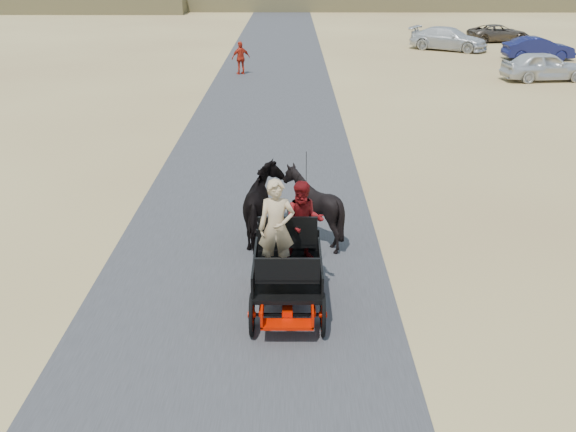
{
  "coord_description": "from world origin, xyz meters",
  "views": [
    {
      "loc": [
        0.98,
        -11.71,
        6.25
      ],
      "look_at": [
        0.92,
        0.37,
        1.2
      ],
      "focal_mm": 40.0,
      "sensor_mm": 36.0,
      "label": 1
    }
  ],
  "objects_px": {
    "carriage": "(288,291)",
    "horse_right": "(313,207)",
    "car_a": "(545,66)",
    "car_b": "(538,48)",
    "car_d": "(499,33)",
    "car_c": "(449,39)",
    "horse_left": "(264,206)",
    "pedestrian": "(241,58)"
  },
  "relations": [
    {
      "from": "pedestrian",
      "to": "car_a",
      "type": "relative_size",
      "value": 0.4
    },
    {
      "from": "car_b",
      "to": "car_d",
      "type": "distance_m",
      "value": 8.13
    },
    {
      "from": "carriage",
      "to": "horse_right",
      "type": "bearing_deg",
      "value": 79.61
    },
    {
      "from": "horse_right",
      "to": "car_b",
      "type": "bearing_deg",
      "value": -118.9
    },
    {
      "from": "horse_right",
      "to": "car_b",
      "type": "height_order",
      "value": "horse_right"
    },
    {
      "from": "car_d",
      "to": "horse_right",
      "type": "bearing_deg",
      "value": 148.99
    },
    {
      "from": "horse_right",
      "to": "car_d",
      "type": "bearing_deg",
      "value": -112.91
    },
    {
      "from": "car_a",
      "to": "car_d",
      "type": "height_order",
      "value": "car_a"
    },
    {
      "from": "carriage",
      "to": "pedestrian",
      "type": "height_order",
      "value": "pedestrian"
    },
    {
      "from": "horse_right",
      "to": "pedestrian",
      "type": "distance_m",
      "value": 21.44
    },
    {
      "from": "car_b",
      "to": "car_d",
      "type": "xyz_separation_m",
      "value": [
        0.04,
        8.12,
        -0.07
      ]
    },
    {
      "from": "carriage",
      "to": "car_c",
      "type": "bearing_deg",
      "value": 72.46
    },
    {
      "from": "pedestrian",
      "to": "car_a",
      "type": "bearing_deg",
      "value": 150.27
    },
    {
      "from": "horse_left",
      "to": "car_c",
      "type": "relative_size",
      "value": 0.4
    },
    {
      "from": "car_b",
      "to": "car_c",
      "type": "distance_m",
      "value": 6.02
    },
    {
      "from": "car_d",
      "to": "car_b",
      "type": "bearing_deg",
      "value": 171.6
    },
    {
      "from": "carriage",
      "to": "horse_left",
      "type": "bearing_deg",
      "value": 100.39
    },
    {
      "from": "car_b",
      "to": "car_c",
      "type": "relative_size",
      "value": 0.81
    },
    {
      "from": "car_a",
      "to": "horse_right",
      "type": "bearing_deg",
      "value": 141.21
    },
    {
      "from": "horse_right",
      "to": "car_d",
      "type": "xyz_separation_m",
      "value": [
        14.49,
        34.3,
        -0.24
      ]
    },
    {
      "from": "carriage",
      "to": "horse_right",
      "type": "relative_size",
      "value": 1.41
    },
    {
      "from": "carriage",
      "to": "car_d",
      "type": "bearing_deg",
      "value": 68.03
    },
    {
      "from": "car_a",
      "to": "car_c",
      "type": "bearing_deg",
      "value": 6.76
    },
    {
      "from": "horse_right",
      "to": "car_d",
      "type": "relative_size",
      "value": 0.39
    },
    {
      "from": "car_d",
      "to": "car_c",
      "type": "bearing_deg",
      "value": 124.13
    },
    {
      "from": "horse_left",
      "to": "horse_right",
      "type": "bearing_deg",
      "value": -180.0
    },
    {
      "from": "car_a",
      "to": "pedestrian",
      "type": "bearing_deg",
      "value": 77.56
    },
    {
      "from": "carriage",
      "to": "car_b",
      "type": "distance_m",
      "value": 32.81
    },
    {
      "from": "car_c",
      "to": "carriage",
      "type": "bearing_deg",
      "value": -167.38
    },
    {
      "from": "horse_left",
      "to": "car_a",
      "type": "xyz_separation_m",
      "value": [
        13.51,
        19.55,
        -0.12
      ]
    },
    {
      "from": "horse_left",
      "to": "car_a",
      "type": "bearing_deg",
      "value": -124.64
    },
    {
      "from": "car_c",
      "to": "car_d",
      "type": "bearing_deg",
      "value": -17.6
    },
    {
      "from": "car_b",
      "to": "car_d",
      "type": "height_order",
      "value": "car_b"
    },
    {
      "from": "car_b",
      "to": "horse_right",
      "type": "bearing_deg",
      "value": 150.16
    },
    {
      "from": "carriage",
      "to": "car_c",
      "type": "height_order",
      "value": "car_c"
    },
    {
      "from": "car_a",
      "to": "car_b",
      "type": "distance_m",
      "value": 6.93
    },
    {
      "from": "carriage",
      "to": "horse_right",
      "type": "height_order",
      "value": "horse_right"
    },
    {
      "from": "car_c",
      "to": "pedestrian",
      "type": "bearing_deg",
      "value": 154.52
    },
    {
      "from": "car_b",
      "to": "pedestrian",
      "type": "bearing_deg",
      "value": 104.81
    },
    {
      "from": "car_b",
      "to": "car_d",
      "type": "bearing_deg",
      "value": -1.24
    },
    {
      "from": "car_b",
      "to": "car_c",
      "type": "bearing_deg",
      "value": 47.68
    },
    {
      "from": "horse_left",
      "to": "car_d",
      "type": "xyz_separation_m",
      "value": [
        15.59,
        34.3,
        -0.24
      ]
    }
  ]
}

